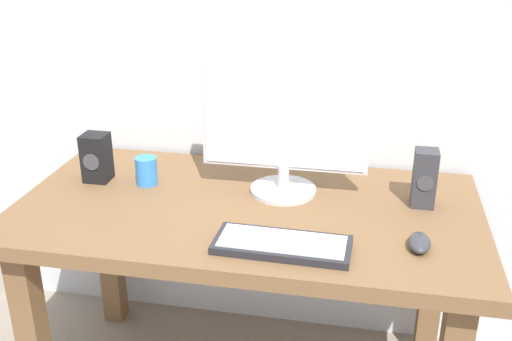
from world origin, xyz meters
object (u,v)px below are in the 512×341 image
at_px(keyboard_primary, 282,245).
at_px(desk, 247,235).
at_px(coffee_mug, 146,171).
at_px(monitor, 285,129).
at_px(speaker_right, 424,178).
at_px(speaker_left, 96,158).
at_px(mouse, 420,243).

bearing_deg(keyboard_primary, desk, 121.68).
bearing_deg(keyboard_primary, coffee_mug, 146.86).
distance_m(monitor, coffee_mug, 0.49).
distance_m(monitor, speaker_right, 0.46).
xyz_separation_m(monitor, keyboard_primary, (0.05, -0.37, -0.20)).
distance_m(keyboard_primary, speaker_left, 0.77).
bearing_deg(monitor, speaker_right, -2.26).
bearing_deg(desk, coffee_mug, 165.69).
xyz_separation_m(keyboard_primary, mouse, (0.37, 0.07, 0.01)).
bearing_deg(desk, speaker_right, 11.28).
height_order(monitor, coffee_mug, monitor).
bearing_deg(speaker_right, keyboard_primary, -137.94).
xyz_separation_m(mouse, speaker_left, (-1.06, 0.26, 0.06)).
bearing_deg(mouse, desk, 164.18).
xyz_separation_m(monitor, mouse, (0.42, -0.29, -0.20)).
bearing_deg(coffee_mug, speaker_left, -179.81).
height_order(speaker_right, speaker_left, speaker_right).
xyz_separation_m(monitor, speaker_left, (-0.64, -0.03, -0.13)).
bearing_deg(mouse, coffee_mug, 165.80).
distance_m(desk, coffee_mug, 0.41).
relative_size(keyboard_primary, speaker_left, 2.28).
bearing_deg(mouse, speaker_right, 88.07).
height_order(desk, coffee_mug, coffee_mug).
xyz_separation_m(desk, speaker_left, (-0.54, 0.09, 0.19)).
distance_m(speaker_right, speaker_left, 1.08).
bearing_deg(desk, speaker_left, 170.30).
height_order(monitor, mouse, monitor).
xyz_separation_m(desk, mouse, (0.52, -0.17, 0.13)).
xyz_separation_m(desk, speaker_right, (0.54, 0.11, 0.20)).
relative_size(keyboard_primary, coffee_mug, 3.95).
xyz_separation_m(desk, keyboard_primary, (0.15, -0.24, 0.12)).
height_order(mouse, coffee_mug, coffee_mug).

